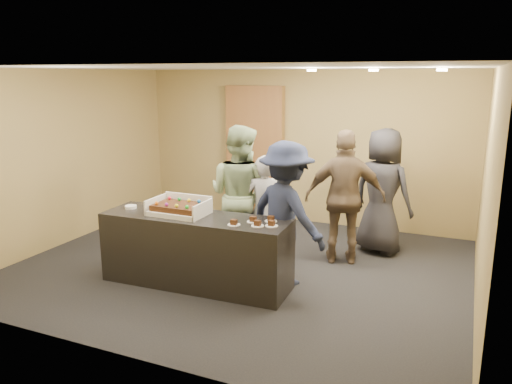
% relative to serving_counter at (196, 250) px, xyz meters
% --- Properties ---
extents(room, '(6.04, 6.00, 2.70)m').
position_rel_serving_counter_xyz_m(room, '(0.27, 0.76, 0.90)').
color(room, black).
rests_on(room, ground).
extents(serving_counter, '(2.43, 0.80, 0.90)m').
position_rel_serving_counter_xyz_m(serving_counter, '(0.00, 0.00, 0.00)').
color(serving_counter, black).
rests_on(serving_counter, floor).
extents(storage_cabinet, '(1.10, 0.15, 2.42)m').
position_rel_serving_counter_xyz_m(storage_cabinet, '(-0.58, 3.17, 0.76)').
color(storage_cabinet, brown).
rests_on(storage_cabinet, floor).
extents(cake_box, '(0.71, 0.49, 0.21)m').
position_rel_serving_counter_xyz_m(cake_box, '(-0.23, 0.03, 0.50)').
color(cake_box, white).
rests_on(cake_box, serving_counter).
extents(sheet_cake, '(0.61, 0.42, 0.12)m').
position_rel_serving_counter_xyz_m(sheet_cake, '(-0.23, -0.00, 0.55)').
color(sheet_cake, '#371B0C').
rests_on(sheet_cake, cake_box).
extents(plate_stack, '(0.15, 0.15, 0.04)m').
position_rel_serving_counter_xyz_m(plate_stack, '(-0.97, -0.01, 0.47)').
color(plate_stack, white).
rests_on(plate_stack, serving_counter).
extents(slice_a, '(0.15, 0.15, 0.07)m').
position_rel_serving_counter_xyz_m(slice_a, '(0.61, -0.15, 0.47)').
color(slice_a, white).
rests_on(slice_a, serving_counter).
extents(slice_b, '(0.15, 0.15, 0.07)m').
position_rel_serving_counter_xyz_m(slice_b, '(0.76, 0.06, 0.47)').
color(slice_b, white).
rests_on(slice_b, serving_counter).
extents(slice_c, '(0.15, 0.15, 0.07)m').
position_rel_serving_counter_xyz_m(slice_c, '(0.88, -0.07, 0.47)').
color(slice_c, white).
rests_on(slice_c, serving_counter).
extents(slice_d, '(0.15, 0.15, 0.07)m').
position_rel_serving_counter_xyz_m(slice_d, '(0.95, 0.17, 0.47)').
color(slice_d, white).
rests_on(slice_d, serving_counter).
extents(slice_e, '(0.15, 0.15, 0.07)m').
position_rel_serving_counter_xyz_m(slice_e, '(1.03, -0.01, 0.47)').
color(slice_e, white).
rests_on(slice_e, serving_counter).
extents(person_server_grey, '(0.67, 0.57, 1.57)m').
position_rel_serving_counter_xyz_m(person_server_grey, '(0.54, 0.93, 0.33)').
color(person_server_grey, '#AEAEB4').
rests_on(person_server_grey, floor).
extents(person_sage_man, '(1.04, 0.86, 1.95)m').
position_rel_serving_counter_xyz_m(person_sage_man, '(0.15, 0.98, 0.52)').
color(person_sage_man, '#8BA276').
rests_on(person_sage_man, floor).
extents(person_navy_man, '(1.36, 1.12, 1.83)m').
position_rel_serving_counter_xyz_m(person_navy_man, '(1.02, 0.49, 0.47)').
color(person_navy_man, '#1C233D').
rests_on(person_navy_man, floor).
extents(person_brown_extra, '(1.19, 0.76, 1.89)m').
position_rel_serving_counter_xyz_m(person_brown_extra, '(1.52, 1.51, 0.50)').
color(person_brown_extra, brown).
rests_on(person_brown_extra, floor).
extents(person_dark_suit, '(1.06, 0.87, 1.87)m').
position_rel_serving_counter_xyz_m(person_dark_suit, '(1.93, 2.15, 0.49)').
color(person_dark_suit, '#232227').
rests_on(person_dark_suit, floor).
extents(ceiling_spotlights, '(1.72, 0.12, 0.03)m').
position_rel_serving_counter_xyz_m(ceiling_spotlights, '(1.87, 1.26, 2.22)').
color(ceiling_spotlights, '#FFEAC6').
rests_on(ceiling_spotlights, ceiling).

